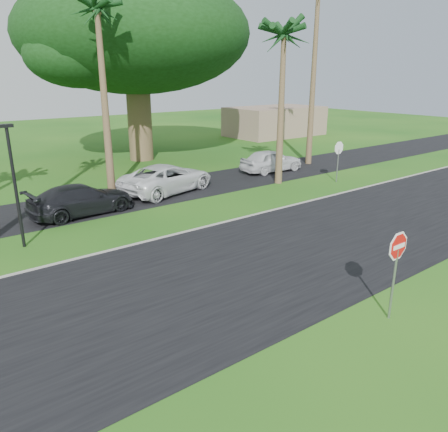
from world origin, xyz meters
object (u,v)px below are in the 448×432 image
Objects in this scene: stop_sign_near at (397,258)px; car_dark at (82,200)px; stop_sign_far at (339,153)px; car_pickup at (271,161)px; car_minivan at (167,179)px.

stop_sign_near reaches higher than car_dark.
stop_sign_far is 0.59× the size of car_pickup.
car_minivan is (-9.47, 4.20, -0.99)m from stop_sign_far.
car_dark is (-14.73, 3.09, -1.06)m from stop_sign_far.
car_minivan reaches higher than car_dark.
stop_sign_far is at bearing 43.73° from stop_sign_near.
car_pickup is (-1.15, 4.61, -1.02)m from stop_sign_far.
car_dark is at bearing 102.92° from stop_sign_near.
stop_sign_far is 10.40m from car_minivan.
stop_sign_near and stop_sign_far have the same top height.
car_minivan reaches higher than car_pickup.
car_pickup is (8.32, 0.41, -0.03)m from car_minivan.
car_dark is at bearing 100.02° from car_pickup.
stop_sign_far is 15.09m from car_dark.
car_dark is (-3.23, 14.09, -1.06)m from stop_sign_near.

